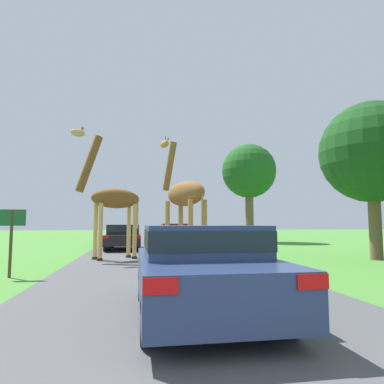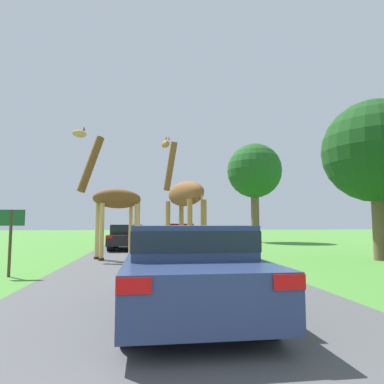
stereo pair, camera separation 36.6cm
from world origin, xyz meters
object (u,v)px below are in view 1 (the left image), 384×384
giraffe_near_road (184,197)px  sign_post (11,230)px  car_queue_right (175,234)px  car_far_ahead (123,236)px  car_queue_left (120,233)px  tree_centre_back (372,153)px  car_lead_maroon (202,267)px  giraffe_companion (112,198)px  tree_right_cluster (249,172)px

giraffe_near_road → sign_post: (-5.06, -2.55, -1.15)m
car_queue_right → car_far_ahead: car_queue_right is taller
car_queue_right → car_queue_left: (-3.77, 3.59, -0.03)m
giraffe_near_road → car_queue_right: (0.89, 10.65, -1.64)m
car_far_ahead → tree_centre_back: tree_centre_back is taller
car_lead_maroon → sign_post: bearing=134.0°
car_lead_maroon → car_queue_left: bearing=95.8°
car_queue_left → sign_post: size_ratio=2.54×
giraffe_near_road → giraffe_companion: giraffe_companion is taller
giraffe_companion → car_far_ahead: giraffe_companion is taller
giraffe_near_road → sign_post: bearing=-178.8°
giraffe_companion → car_far_ahead: (0.32, 5.36, -1.75)m
car_queue_left → car_queue_right: bearing=-43.6°
giraffe_companion → car_queue_left: 12.51m
car_queue_left → tree_right_cluster: bearing=-3.8°
car_lead_maroon → car_queue_right: 17.78m
giraffe_companion → car_far_ahead: bearing=-27.1°
car_queue_right → sign_post: bearing=-114.3°
tree_centre_back → sign_post: size_ratio=3.54×
giraffe_companion → tree_right_cluster: (9.94, 11.72, 3.10)m
car_far_ahead → sign_post: bearing=-105.2°
giraffe_companion → tree_right_cluster: tree_right_cluster is taller
tree_centre_back → giraffe_companion: bearing=169.7°
car_queue_right → tree_right_cluster: tree_right_cluster is taller
sign_post → car_lead_maroon: bearing=-46.0°
car_queue_left → car_lead_maroon: bearing=-84.2°
tree_right_cluster → tree_centre_back: bearing=-87.5°
giraffe_near_road → tree_right_cluster: bearing=36.5°
giraffe_near_road → car_lead_maroon: size_ratio=1.24×
tree_centre_back → car_far_ahead: bearing=144.5°
car_far_ahead → tree_centre_back: size_ratio=0.67×
car_queue_left → sign_post: sign_post is taller
car_queue_left → tree_centre_back: tree_centre_back is taller
giraffe_companion → sign_post: size_ratio=2.92×
giraffe_near_road → tree_centre_back: 8.02m
car_far_ahead → car_queue_right: bearing=46.1°
car_queue_left → tree_centre_back: size_ratio=0.72×
car_queue_right → tree_centre_back: size_ratio=0.65×
car_lead_maroon → tree_centre_back: tree_centre_back is taller
car_queue_left → car_far_ahead: bearing=-86.2°
giraffe_near_road → tree_centre_back: size_ratio=0.78×
car_lead_maroon → car_queue_left: size_ratio=0.87×
tree_right_cluster → car_queue_right: bearing=-155.2°
tree_right_cluster → sign_post: (-12.26, -16.11, -4.32)m
car_queue_left → tree_centre_back: bearing=-53.3°
car_far_ahead → tree_right_cluster: bearing=33.5°
tree_right_cluster → giraffe_near_road: bearing=-118.0°
tree_right_cluster → car_queue_left: bearing=176.2°
giraffe_near_road → sign_post: giraffe_near_road is taller
tree_centre_back → tree_right_cluster: size_ratio=0.82×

